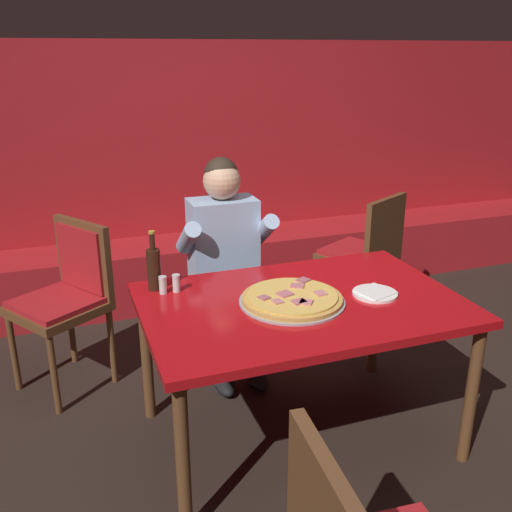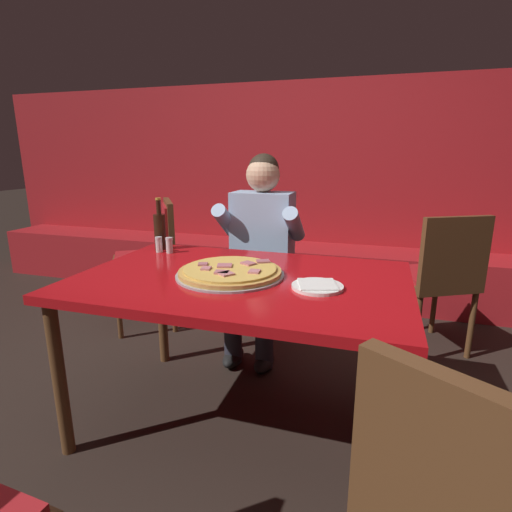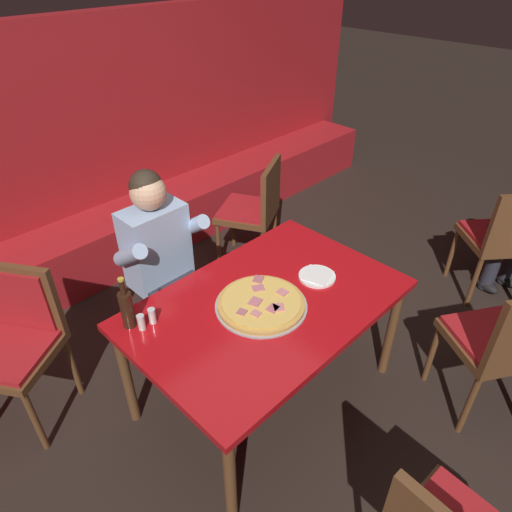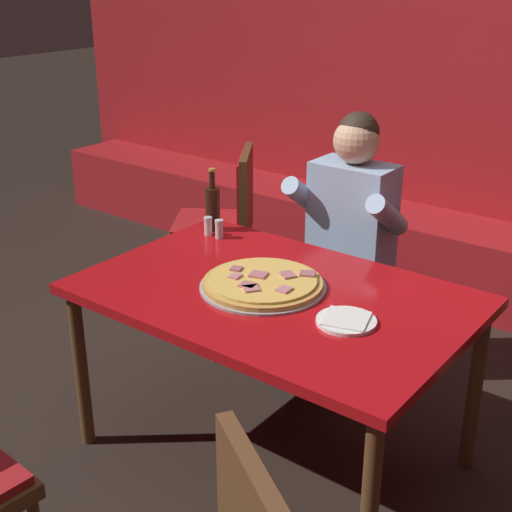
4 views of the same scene
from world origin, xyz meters
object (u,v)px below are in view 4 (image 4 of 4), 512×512
Objects in this scene: shaker_red_pepper_flakes at (219,230)px; beer_bottle at (213,207)px; pizza at (263,283)px; diner_seated_blue_shirt at (342,237)px; shaker_black_pepper at (208,227)px; plate_white_paper at (346,321)px; dining_chair_side_aisle at (224,217)px; main_dining_table at (274,307)px.

beer_bottle is at bearing 144.62° from shaker_red_pepper_flakes.
pizza is 1.65× the size of beer_bottle.
shaker_red_pepper_flakes reaches higher than pizza.
diner_seated_blue_shirt reaches higher than pizza.
beer_bottle is at bearing 147.02° from pizza.
pizza is 0.61m from shaker_black_pepper.
dining_chair_side_aisle reaches higher than plate_white_paper.
pizza is 0.40m from plate_white_paper.
main_dining_table is 1.14× the size of diner_seated_blue_shirt.
main_dining_table is 0.10m from pizza.
plate_white_paper is 1.05m from beer_bottle.
diner_seated_blue_shirt is at bearing 121.82° from plate_white_paper.
diner_seated_blue_shirt is at bearing -12.11° from dining_chair_side_aisle.
diner_seated_blue_shirt reaches higher than shaker_red_pepper_flakes.
pizza is 0.74m from diner_seated_blue_shirt.
shaker_black_pepper is at bearing -136.06° from diner_seated_blue_shirt.
shaker_black_pepper is at bearing 150.81° from pizza.
shaker_red_pepper_flakes is 0.09× the size of dining_chair_side_aisle.
dining_chair_side_aisle reaches higher than pizza.
shaker_red_pepper_flakes is (-0.47, 0.30, 0.02)m from pizza.
main_dining_table is at bearing -30.42° from beer_bottle.
shaker_black_pepper is (-0.58, 0.29, 0.11)m from main_dining_table.
dining_chair_side_aisle is (-1.01, 0.91, -0.11)m from main_dining_table.
dining_chair_side_aisle is at bearing 137.91° from main_dining_table.
shaker_black_pepper is 0.07× the size of diner_seated_blue_shirt.
main_dining_table is 0.61m from shaker_red_pepper_flakes.
plate_white_paper is 1.68m from dining_chair_side_aisle.
plate_white_paper is 2.44× the size of shaker_red_pepper_flakes.
dining_chair_side_aisle is (-0.49, 0.62, -0.22)m from shaker_red_pepper_flakes.
plate_white_paper is at bearing -9.42° from main_dining_table.
shaker_black_pepper is at bearing -55.46° from dining_chair_side_aisle.
dining_chair_side_aisle is at bearing 144.49° from plate_white_paper.
shaker_black_pepper is 1.00× the size of shaker_red_pepper_flakes.
beer_bottle is 0.62m from diner_seated_blue_shirt.
dining_chair_side_aisle is (-0.43, 0.62, -0.22)m from shaker_black_pepper.
main_dining_table is 0.66m from shaker_black_pepper.
beer_bottle is at bearing -142.38° from diner_seated_blue_shirt.
shaker_red_pepper_flakes is at bearing 157.95° from plate_white_paper.
plate_white_paper is at bearing -23.46° from beer_bottle.
beer_bottle reaches higher than dining_chair_side_aisle.
plate_white_paper is 2.44× the size of shaker_black_pepper.
pizza is at bearing -83.29° from diner_seated_blue_shirt.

